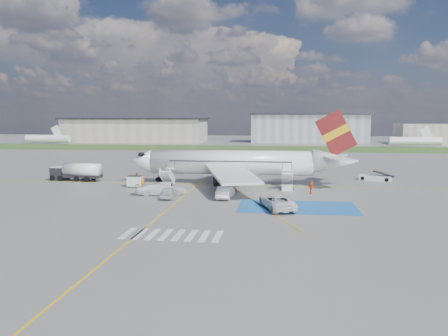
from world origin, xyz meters
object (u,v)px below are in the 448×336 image
(airliner, at_px, (240,163))
(car_silver_a, at_px, (168,192))
(van_white_a, at_px, (277,199))
(van_white_b, at_px, (161,187))
(gpu_cart, at_px, (135,182))
(car_silver_b, at_px, (225,192))
(belt_loader, at_px, (376,178))
(fuel_tanker, at_px, (77,173))

(airliner, bearing_deg, car_silver_a, -119.97)
(van_white_a, relative_size, van_white_b, 1.15)
(gpu_cart, bearing_deg, airliner, 25.86)
(car_silver_b, bearing_deg, belt_loader, -136.36)
(belt_loader, relative_size, car_silver_b, 1.14)
(airliner, relative_size, car_silver_b, 7.31)
(gpu_cart, relative_size, van_white_a, 0.37)
(belt_loader, relative_size, car_silver_a, 1.28)
(gpu_cart, bearing_deg, van_white_a, -26.16)
(gpu_cart, distance_m, van_white_b, 8.09)
(car_silver_a, relative_size, van_white_b, 0.86)
(fuel_tanker, distance_m, car_silver_a, 23.84)
(belt_loader, height_order, van_white_b, van_white_b)
(car_silver_b, xyz_separation_m, van_white_a, (6.79, -5.62, 0.31))
(gpu_cart, bearing_deg, belt_loader, 22.43)
(car_silver_a, height_order, van_white_a, van_white_a)
(fuel_tanker, height_order, van_white_b, fuel_tanker)
(fuel_tanker, bearing_deg, car_silver_a, -29.45)
(belt_loader, distance_m, car_silver_a, 37.00)
(fuel_tanker, xyz_separation_m, belt_loader, (50.28, 6.69, -0.84))
(airliner, height_order, belt_loader, airliner)
(fuel_tanker, distance_m, van_white_a, 38.46)
(van_white_b, bearing_deg, car_silver_b, -115.39)
(belt_loader, relative_size, van_white_a, 0.95)
(gpu_cart, bearing_deg, car_silver_b, -21.47)
(belt_loader, bearing_deg, fuel_tanker, -150.36)
(fuel_tanker, xyz_separation_m, van_white_b, (17.83, -11.27, -0.22))
(fuel_tanker, relative_size, van_white_a, 1.47)
(airliner, distance_m, car_silver_b, 13.59)
(airliner, bearing_deg, car_silver_b, -93.13)
(gpu_cart, distance_m, van_white_a, 25.19)
(airliner, bearing_deg, belt_loader, 15.35)
(airliner, relative_size, car_silver_a, 8.17)
(belt_loader, bearing_deg, van_white_b, -128.97)
(car_silver_b, relative_size, van_white_a, 0.83)
(van_white_a, bearing_deg, car_silver_a, -34.17)
(airliner, relative_size, van_white_a, 6.08)
(gpu_cart, distance_m, belt_loader, 40.10)
(airliner, xyz_separation_m, car_silver_b, (-0.73, -13.33, -2.56))
(airliner, relative_size, van_white_b, 6.98)
(gpu_cart, height_order, belt_loader, gpu_cart)
(belt_loader, height_order, van_white_a, van_white_a)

